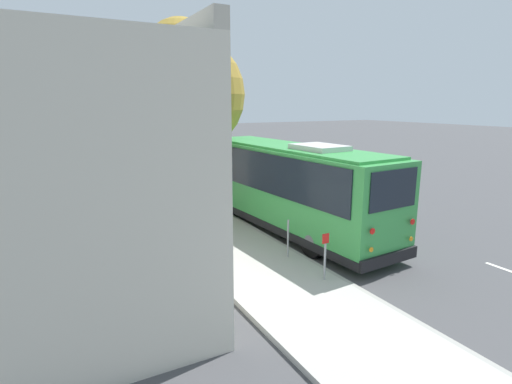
{
  "coord_description": "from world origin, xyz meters",
  "views": [
    {
      "loc": [
        -13.55,
        8.96,
        4.95
      ],
      "look_at": [
        0.91,
        1.17,
        1.3
      ],
      "focal_mm": 28.0,
      "sensor_mm": 36.0,
      "label": 1
    }
  ],
  "objects_px": {
    "street_tree": "(186,87)",
    "sign_post_near": "(325,256)",
    "parked_sedan_tan": "(122,143)",
    "shuttle_bus": "(288,183)",
    "parked_sedan_black": "(179,169)",
    "sign_post_far": "(288,239)",
    "parked_sedan_blue": "(113,138)",
    "parked_sedan_navy": "(137,150)",
    "parked_sedan_white": "(159,157)"
  },
  "relations": [
    {
      "from": "shuttle_bus",
      "to": "parked_sedan_white",
      "type": "height_order",
      "value": "shuttle_bus"
    },
    {
      "from": "parked_sedan_blue",
      "to": "parked_sedan_black",
      "type": "bearing_deg",
      "value": 176.59
    },
    {
      "from": "parked_sedan_tan",
      "to": "sign_post_near",
      "type": "distance_m",
      "value": 38.69
    },
    {
      "from": "parked_sedan_blue",
      "to": "sign_post_near",
      "type": "bearing_deg",
      "value": 174.85
    },
    {
      "from": "shuttle_bus",
      "to": "parked_sedan_black",
      "type": "height_order",
      "value": "shuttle_bus"
    },
    {
      "from": "street_tree",
      "to": "sign_post_near",
      "type": "bearing_deg",
      "value": -176.36
    },
    {
      "from": "shuttle_bus",
      "to": "sign_post_far",
      "type": "distance_m",
      "value": 3.55
    },
    {
      "from": "parked_sedan_black",
      "to": "parked_sedan_navy",
      "type": "relative_size",
      "value": 0.97
    },
    {
      "from": "shuttle_bus",
      "to": "parked_sedan_navy",
      "type": "height_order",
      "value": "shuttle_bus"
    },
    {
      "from": "parked_sedan_white",
      "to": "parked_sedan_blue",
      "type": "relative_size",
      "value": 1.02
    },
    {
      "from": "parked_sedan_tan",
      "to": "shuttle_bus",
      "type": "bearing_deg",
      "value": -177.14
    },
    {
      "from": "sign_post_near",
      "to": "sign_post_far",
      "type": "xyz_separation_m",
      "value": [
        1.88,
        0.0,
        -0.07
      ]
    },
    {
      "from": "parked_sedan_tan",
      "to": "sign_post_near",
      "type": "bearing_deg",
      "value": -179.87
    },
    {
      "from": "street_tree",
      "to": "parked_sedan_black",
      "type": "bearing_deg",
      "value": -14.05
    },
    {
      "from": "parked_sedan_white",
      "to": "sign_post_near",
      "type": "distance_m",
      "value": 24.34
    },
    {
      "from": "parked_sedan_tan",
      "to": "sign_post_near",
      "type": "xyz_separation_m",
      "value": [
        -38.66,
        1.52,
        0.24
      ]
    },
    {
      "from": "parked_sedan_navy",
      "to": "sign_post_near",
      "type": "bearing_deg",
      "value": 178.86
    },
    {
      "from": "parked_sedan_white",
      "to": "parked_sedan_tan",
      "type": "bearing_deg",
      "value": 3.25
    },
    {
      "from": "parked_sedan_black",
      "to": "sign_post_far",
      "type": "relative_size",
      "value": 3.61
    },
    {
      "from": "parked_sedan_white",
      "to": "sign_post_far",
      "type": "xyz_separation_m",
      "value": [
        -22.39,
        1.82,
        0.15
      ]
    },
    {
      "from": "parked_sedan_tan",
      "to": "parked_sedan_blue",
      "type": "bearing_deg",
      "value": 1.18
    },
    {
      "from": "parked_sedan_blue",
      "to": "sign_post_far",
      "type": "relative_size",
      "value": 3.69
    },
    {
      "from": "parked_sedan_white",
      "to": "shuttle_bus",
      "type": "bearing_deg",
      "value": -178.02
    },
    {
      "from": "parked_sedan_white",
      "to": "parked_sedan_blue",
      "type": "height_order",
      "value": "parked_sedan_white"
    },
    {
      "from": "parked_sedan_black",
      "to": "street_tree",
      "type": "bearing_deg",
      "value": 169.87
    },
    {
      "from": "parked_sedan_white",
      "to": "sign_post_far",
      "type": "bearing_deg",
      "value": 177.38
    },
    {
      "from": "parked_sedan_black",
      "to": "parked_sedan_navy",
      "type": "distance_m",
      "value": 13.1
    },
    {
      "from": "parked_sedan_tan",
      "to": "sign_post_near",
      "type": "relative_size",
      "value": 3.44
    },
    {
      "from": "shuttle_bus",
      "to": "parked_sedan_navy",
      "type": "bearing_deg",
      "value": -2.97
    },
    {
      "from": "parked_sedan_navy",
      "to": "sign_post_near",
      "type": "distance_m",
      "value": 31.08
    },
    {
      "from": "street_tree",
      "to": "sign_post_far",
      "type": "height_order",
      "value": "street_tree"
    },
    {
      "from": "parked_sedan_tan",
      "to": "street_tree",
      "type": "height_order",
      "value": "street_tree"
    },
    {
      "from": "parked_sedan_black",
      "to": "sign_post_far",
      "type": "distance_m",
      "value": 16.13
    },
    {
      "from": "parked_sedan_black",
      "to": "street_tree",
      "type": "height_order",
      "value": "street_tree"
    },
    {
      "from": "shuttle_bus",
      "to": "parked_sedan_black",
      "type": "relative_size",
      "value": 2.32
    },
    {
      "from": "parked_sedan_navy",
      "to": "parked_sedan_tan",
      "type": "distance_m",
      "value": 7.62
    },
    {
      "from": "parked_sedan_blue",
      "to": "parked_sedan_navy",
      "type": "bearing_deg",
      "value": 176.41
    },
    {
      "from": "sign_post_far",
      "to": "parked_sedan_blue",
      "type": "bearing_deg",
      "value": -2.17
    },
    {
      "from": "street_tree",
      "to": "sign_post_near",
      "type": "distance_m",
      "value": 10.7
    },
    {
      "from": "parked_sedan_tan",
      "to": "sign_post_far",
      "type": "xyz_separation_m",
      "value": [
        -36.78,
        1.52,
        0.17
      ]
    },
    {
      "from": "parked_sedan_tan",
      "to": "sign_post_far",
      "type": "bearing_deg",
      "value": -179.99
    },
    {
      "from": "shuttle_bus",
      "to": "sign_post_near",
      "type": "bearing_deg",
      "value": 155.46
    },
    {
      "from": "parked_sedan_black",
      "to": "parked_sedan_tan",
      "type": "xyz_separation_m",
      "value": [
        20.72,
        -0.02,
        0.02
      ]
    },
    {
      "from": "parked_sedan_navy",
      "to": "street_tree",
      "type": "bearing_deg",
      "value": 176.02
    },
    {
      "from": "parked_sedan_navy",
      "to": "parked_sedan_blue",
      "type": "distance_m",
      "value": 14.76
    },
    {
      "from": "parked_sedan_tan",
      "to": "sign_post_far",
      "type": "distance_m",
      "value": 36.81
    },
    {
      "from": "parked_sedan_navy",
      "to": "sign_post_near",
      "type": "relative_size",
      "value": 3.46
    },
    {
      "from": "shuttle_bus",
      "to": "parked_sedan_navy",
      "type": "xyz_separation_m",
      "value": [
        26.33,
        0.27,
        -1.32
      ]
    },
    {
      "from": "shuttle_bus",
      "to": "sign_post_far",
      "type": "height_order",
      "value": "shuttle_bus"
    },
    {
      "from": "parked_sedan_black",
      "to": "sign_post_far",
      "type": "height_order",
      "value": "sign_post_far"
    }
  ]
}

